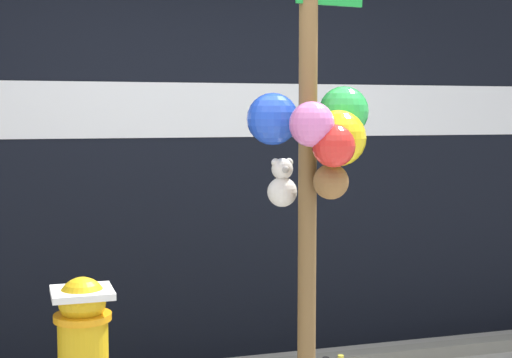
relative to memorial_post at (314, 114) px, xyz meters
The scene contains 2 objects.
building_wall 1.54m from the memorial_post, 96.37° to the left, with size 10.00×0.21×3.75m.
memorial_post is the anchor object (origin of this frame).
Camera 1 is at (-1.09, -2.82, 1.60)m, focal length 52.59 mm.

